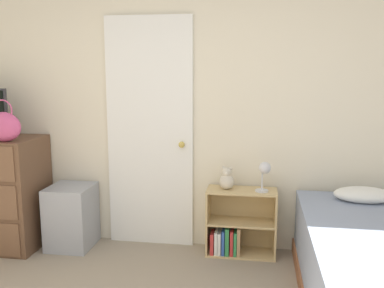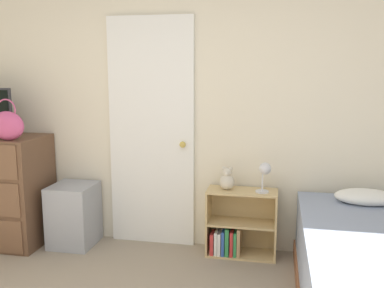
{
  "view_description": "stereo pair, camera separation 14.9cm",
  "coord_description": "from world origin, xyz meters",
  "px_view_note": "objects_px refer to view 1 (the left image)",
  "views": [
    {
      "loc": [
        0.77,
        -1.46,
        1.61
      ],
      "look_at": [
        0.22,
        2.03,
        0.99
      ],
      "focal_mm": 40.0,
      "sensor_mm": 36.0,
      "label": 1
    },
    {
      "loc": [
        0.91,
        -1.43,
        1.61
      ],
      "look_at": [
        0.22,
        2.03,
        0.99
      ],
      "focal_mm": 40.0,
      "sensor_mm": 36.0,
      "label": 2
    }
  ],
  "objects_px": {
    "bookshelf": "(236,228)",
    "desk_lamp": "(264,171)",
    "teddy_bear": "(227,179)",
    "handbag": "(4,126)",
    "bed": "(384,272)",
    "storage_bin": "(72,216)"
  },
  "relations": [
    {
      "from": "storage_bin",
      "to": "bed",
      "type": "relative_size",
      "value": 0.3
    },
    {
      "from": "bookshelf",
      "to": "bed",
      "type": "bearing_deg",
      "value": -38.12
    },
    {
      "from": "bookshelf",
      "to": "bed",
      "type": "relative_size",
      "value": 0.32
    },
    {
      "from": "bookshelf",
      "to": "bed",
      "type": "distance_m",
      "value": 1.29
    },
    {
      "from": "desk_lamp",
      "to": "teddy_bear",
      "type": "bearing_deg",
      "value": 172.97
    },
    {
      "from": "teddy_bear",
      "to": "handbag",
      "type": "bearing_deg",
      "value": -170.17
    },
    {
      "from": "storage_bin",
      "to": "bed",
      "type": "height_order",
      "value": "bed"
    },
    {
      "from": "bookshelf",
      "to": "desk_lamp",
      "type": "bearing_deg",
      "value": -11.05
    },
    {
      "from": "handbag",
      "to": "bookshelf",
      "type": "bearing_deg",
      "value": 9.53
    },
    {
      "from": "bookshelf",
      "to": "teddy_bear",
      "type": "distance_m",
      "value": 0.45
    },
    {
      "from": "handbag",
      "to": "bed",
      "type": "bearing_deg",
      "value": -9.02
    },
    {
      "from": "storage_bin",
      "to": "teddy_bear",
      "type": "bearing_deg",
      "value": 2.91
    },
    {
      "from": "bookshelf",
      "to": "teddy_bear",
      "type": "relative_size",
      "value": 2.99
    },
    {
      "from": "bookshelf",
      "to": "bed",
      "type": "height_order",
      "value": "bed"
    },
    {
      "from": "handbag",
      "to": "desk_lamp",
      "type": "xyz_separation_m",
      "value": [
        2.17,
        0.28,
        -0.37
      ]
    },
    {
      "from": "handbag",
      "to": "teddy_bear",
      "type": "distance_m",
      "value": 1.94
    },
    {
      "from": "storage_bin",
      "to": "bed",
      "type": "xyz_separation_m",
      "value": [
        2.51,
        -0.72,
        0.0
      ]
    },
    {
      "from": "desk_lamp",
      "to": "bookshelf",
      "type": "bearing_deg",
      "value": 168.95
    },
    {
      "from": "storage_bin",
      "to": "bed",
      "type": "bearing_deg",
      "value": -15.98
    },
    {
      "from": "bookshelf",
      "to": "desk_lamp",
      "type": "distance_m",
      "value": 0.58
    },
    {
      "from": "bookshelf",
      "to": "desk_lamp",
      "type": "height_order",
      "value": "desk_lamp"
    },
    {
      "from": "teddy_bear",
      "to": "desk_lamp",
      "type": "distance_m",
      "value": 0.34
    }
  ]
}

